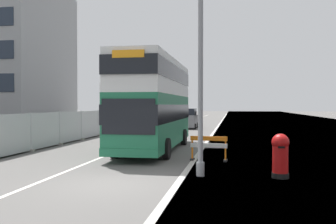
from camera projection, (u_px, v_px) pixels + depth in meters
ground at (129, 185)px, 11.94m from camera, size 140.00×280.00×0.10m
double_decker_bus at (155, 103)px, 20.62m from camera, size 2.82×10.83×5.00m
lamppost_foreground at (201, 55)px, 13.09m from camera, size 0.29×0.70×9.06m
red_pillar_postbox at (280, 154)px, 12.82m from camera, size 0.60×0.60×1.54m
roadworks_barrier at (209, 145)px, 16.78m from camera, size 1.68×0.58×1.11m
construction_site_fence at (81, 126)px, 26.84m from camera, size 0.44×20.60×2.12m
car_oncoming_near at (187, 119)px, 39.75m from camera, size 2.08×4.26×2.15m
car_receding_mid at (165, 116)px, 49.39m from camera, size 2.04×3.90×2.33m
bare_tree_far_verge_near at (109, 108)px, 46.65m from camera, size 2.20×2.46×4.90m
bare_tree_far_verge_mid at (117, 104)px, 57.68m from camera, size 2.97×2.46×4.82m
bare_tree_far_verge_far at (119, 106)px, 61.43m from camera, size 3.25×2.46×4.54m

